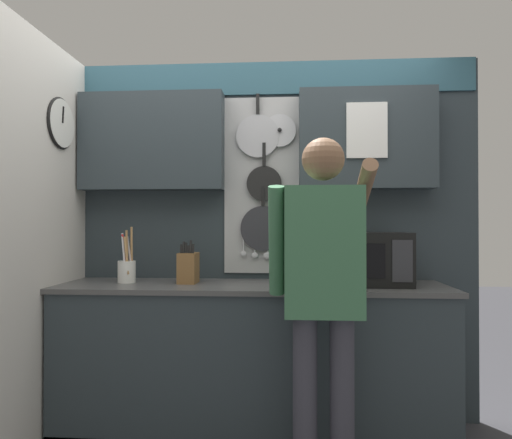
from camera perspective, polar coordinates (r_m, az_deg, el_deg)
The scene contains 8 objects.
ground_plane at distance 3.08m, azimuth -0.53°, elevation -25.49°, with size 14.00×14.00×0.00m, color #38383D.
base_cabinet_counter at distance 2.91m, azimuth -0.53°, elevation -17.26°, with size 2.35×0.59×0.93m.
back_wall_unit at distance 3.05m, azimuth -0.18°, elevation 2.89°, with size 2.92×0.22×2.39m.
side_wall at distance 2.76m, azimuth -26.91°, elevation -2.30°, with size 0.07×1.60×2.39m.
microwave at distance 2.85m, azimuth 13.43°, elevation -4.77°, with size 0.52×0.36×0.32m.
knife_block at distance 2.88m, azimuth -8.47°, elevation -5.94°, with size 0.11×0.15×0.27m.
utensil_crock at distance 2.99m, azimuth -15.85°, elevation -5.96°, with size 0.11×0.11×0.35m.
person at distance 2.29m, azimuth 8.39°, elevation -7.24°, with size 0.54×0.63×1.72m.
Camera 1 is at (0.22, -2.78, 1.29)m, focal length 32.00 mm.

